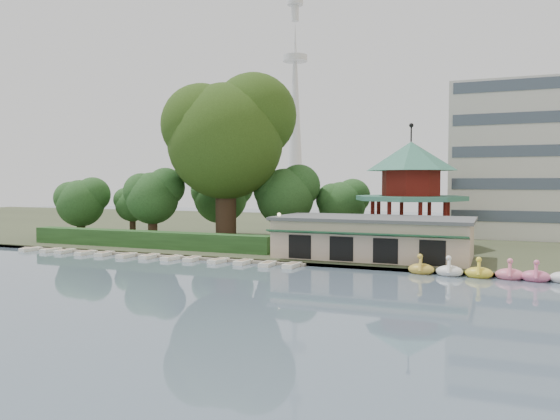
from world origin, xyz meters
The scene contains 13 objects.
ground_plane centered at (0.00, 0.00, 0.00)m, with size 220.00×220.00×0.00m, color slate.
shore centered at (0.00, 52.00, 0.20)m, with size 220.00×70.00×0.40m, color #424930.
embankment centered at (0.00, 17.30, 0.15)m, with size 220.00×0.60×0.30m, color gray.
dock centered at (-12.00, 17.20, 0.12)m, with size 34.00×1.60×0.24m, color gray.
boathouse centered at (10.00, 21.97, 2.37)m, with size 18.60×9.39×3.90m.
pavilion centered at (12.00, 32.00, 7.48)m, with size 12.40×12.40×13.50m.
broadcast_tower centered at (-42.00, 140.00, 33.98)m, with size 8.00×8.00×96.00m.
hedge centered at (-15.00, 20.50, 1.30)m, with size 30.00×2.00×1.80m, color #295424.
lamp_post centered at (1.50, 19.00, 3.34)m, with size 0.36×0.36×4.28m.
big_tree centered at (-8.81, 28.22, 13.43)m, with size 15.05×14.03×20.25m.
small_trees centered at (-12.88, 31.77, 5.78)m, with size 39.60×16.98×9.38m.
swan_boats centered at (24.54, 16.57, 0.40)m, with size 19.87×2.05×1.92m.
moored_rowboats centered at (-11.38, 15.82, 0.18)m, with size 32.29×2.71×0.36m.
Camera 1 is at (21.26, -29.63, 7.69)m, focal length 35.00 mm.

